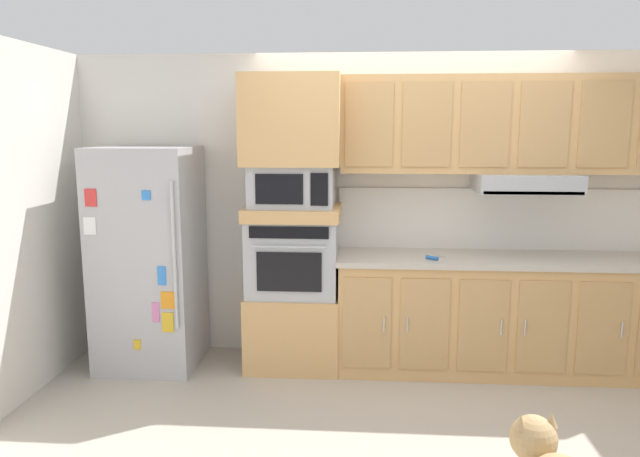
{
  "coord_description": "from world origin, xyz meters",
  "views": [
    {
      "loc": [
        -0.38,
        -3.82,
        1.91
      ],
      "look_at": [
        -0.67,
        0.25,
        1.21
      ],
      "focal_mm": 33.16,
      "sensor_mm": 36.0,
      "label": 1
    }
  ],
  "objects": [
    {
      "name": "backsplash_panel",
      "position": [
        0.96,
        1.04,
        1.17
      ],
      "size": [
        3.05,
        0.02,
        0.5
      ],
      "primitive_type": "cube",
      "color": "silver",
      "rests_on": "countertop_slab"
    },
    {
      "name": "refrigerator",
      "position": [
        -2.08,
        0.68,
        0.88
      ],
      "size": [
        0.76,
        0.73,
        1.76
      ],
      "color": "#ADADB2",
      "rests_on": "ground"
    },
    {
      "name": "appliance_mid_shelf",
      "position": [
        -0.92,
        0.75,
        1.25
      ],
      "size": [
        0.74,
        0.62,
        0.1
      ],
      "primitive_type": "cube",
      "color": "tan",
      "rests_on": "built_in_oven"
    },
    {
      "name": "built_in_oven",
      "position": [
        -0.92,
        0.75,
        0.9
      ],
      "size": [
        0.7,
        0.62,
        0.6
      ],
      "color": "#A8AAAF",
      "rests_on": "oven_base_cabinet"
    },
    {
      "name": "ground_plane",
      "position": [
        0.0,
        0.0,
        0.0
      ],
      "size": [
        9.6,
        9.6,
        0.0
      ],
      "primitive_type": "plane",
      "color": "#B2A899"
    },
    {
      "name": "lower_cabinet_run",
      "position": [
        0.96,
        0.75,
        0.44
      ],
      "size": [
        3.01,
        0.63,
        0.88
      ],
      "color": "tan",
      "rests_on": "ground"
    },
    {
      "name": "back_kitchen_wall",
      "position": [
        0.0,
        1.11,
        1.25
      ],
      "size": [
        6.2,
        0.12,
        2.5
      ],
      "primitive_type": "cube",
      "color": "silver",
      "rests_on": "ground"
    },
    {
      "name": "countertop_slab",
      "position": [
        0.96,
        0.75,
        0.9
      ],
      "size": [
        3.05,
        0.64,
        0.04
      ],
      "primitive_type": "cube",
      "color": "#BCB2A3",
      "rests_on": "lower_cabinet_run"
    },
    {
      "name": "microwave",
      "position": [
        -0.92,
        0.75,
        1.46
      ],
      "size": [
        0.64,
        0.54,
        0.32
      ],
      "color": "#A8AAAF",
      "rests_on": "appliance_mid_shelf"
    },
    {
      "name": "appliance_upper_cabinet",
      "position": [
        -0.92,
        0.75,
        1.96
      ],
      "size": [
        0.74,
        0.62,
        0.68
      ],
      "primitive_type": "cube",
      "color": "tan",
      "rests_on": "microwave"
    },
    {
      "name": "side_panel_left",
      "position": [
        -2.8,
        0.0,
        1.25
      ],
      "size": [
        0.12,
        7.1,
        2.5
      ],
      "primitive_type": "cube",
      "color": "silver",
      "rests_on": "ground"
    },
    {
      "name": "oven_base_cabinet",
      "position": [
        -0.92,
        0.75,
        0.3
      ],
      "size": [
        0.74,
        0.62,
        0.6
      ],
      "primitive_type": "cube",
      "color": "tan",
      "rests_on": "ground"
    },
    {
      "name": "screwdriver",
      "position": [
        0.16,
        0.61,
        0.93
      ],
      "size": [
        0.17,
        0.17,
        0.03
      ],
      "color": "blue",
      "rests_on": "countertop_slab"
    },
    {
      "name": "upper_cabinet_with_hood",
      "position": [
        0.95,
        0.87,
        1.9
      ],
      "size": [
        3.01,
        0.48,
        0.88
      ],
      "color": "tan",
      "rests_on": "backsplash_panel"
    }
  ]
}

